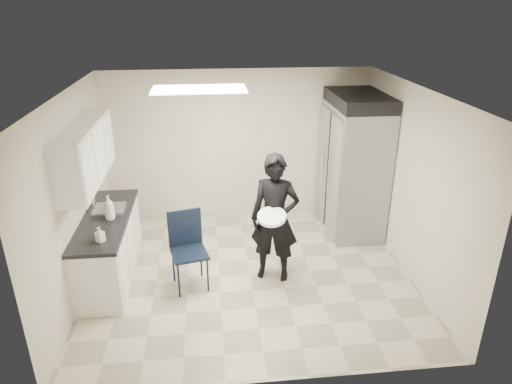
{
  "coord_description": "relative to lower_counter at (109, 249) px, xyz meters",
  "views": [
    {
      "loc": [
        -0.51,
        -5.52,
        3.64
      ],
      "look_at": [
        0.11,
        0.2,
        1.19
      ],
      "focal_mm": 32.0,
      "sensor_mm": 36.0,
      "label": 1
    }
  ],
  "objects": [
    {
      "name": "ceiling",
      "position": [
        1.95,
        -0.2,
        2.17
      ],
      "size": [
        4.5,
        4.5,
        0.0
      ],
      "primitive_type": "plane",
      "rotation": [
        3.14,
        0.0,
        0.0
      ],
      "color": "white",
      "rests_on": "back_wall"
    },
    {
      "name": "floor",
      "position": [
        1.95,
        -0.2,
        -0.43
      ],
      "size": [
        4.5,
        4.5,
        0.0
      ],
      "primitive_type": "plane",
      "color": "#B3AA8C",
      "rests_on": "ground"
    },
    {
      "name": "notice_sticker_right",
      "position": [
        -0.29,
        0.1,
        0.75
      ],
      "size": [
        0.0,
        0.12,
        0.07
      ],
      "primitive_type": "cube",
      "color": "yellow",
      "rests_on": "left_wall"
    },
    {
      "name": "back_wall",
      "position": [
        1.95,
        1.8,
        0.87
      ],
      "size": [
        4.5,
        0.0,
        4.5
      ],
      "primitive_type": "plane",
      "rotation": [
        1.57,
        0.0,
        0.0
      ],
      "color": "beige",
      "rests_on": "floor"
    },
    {
      "name": "faucet",
      "position": [
        -0.18,
        0.25,
        0.59
      ],
      "size": [
        0.02,
        0.02,
        0.24
      ],
      "primitive_type": "cylinder",
      "color": "silver",
      "rests_on": "countertop"
    },
    {
      "name": "countertop",
      "position": [
        0.0,
        0.0,
        0.46
      ],
      "size": [
        0.64,
        1.95,
        0.05
      ],
      "primitive_type": "cube",
      "color": "black",
      "rests_on": "lower_counter"
    },
    {
      "name": "man_tuxedo",
      "position": [
        2.29,
        -0.27,
        0.47
      ],
      "size": [
        0.76,
        0.62,
        1.8
      ],
      "primitive_type": "imported",
      "rotation": [
        0.0,
        0.0,
        -0.31
      ],
      "color": "black",
      "rests_on": "floor"
    },
    {
      "name": "sink",
      "position": [
        0.02,
        0.25,
        0.44
      ],
      "size": [
        0.42,
        0.4,
        0.14
      ],
      "primitive_type": "cube",
      "color": "gray",
      "rests_on": "countertop"
    },
    {
      "name": "lower_counter",
      "position": [
        0.0,
        0.0,
        0.0
      ],
      "size": [
        0.6,
        1.9,
        0.86
      ],
      "primitive_type": "cube",
      "color": "silver",
      "rests_on": "floor"
    },
    {
      "name": "commercial_fridge",
      "position": [
        3.78,
        1.07,
        0.62
      ],
      "size": [
        0.8,
        1.35,
        2.1
      ],
      "primitive_type": "cube",
      "color": "gray",
      "rests_on": "floor"
    },
    {
      "name": "towel_dispenser",
      "position": [
        -0.19,
        1.15,
        1.19
      ],
      "size": [
        0.22,
        0.3,
        0.35
      ],
      "primitive_type": "cube",
      "color": "black",
      "rests_on": "left_wall"
    },
    {
      "name": "ceiling_panel",
      "position": [
        1.35,
        0.2,
        2.14
      ],
      "size": [
        1.2,
        0.6,
        0.02
      ],
      "primitive_type": "cube",
      "color": "white",
      "rests_on": "ceiling"
    },
    {
      "name": "fridge_compressor",
      "position": [
        3.78,
        1.07,
        1.77
      ],
      "size": [
        0.8,
        1.35,
        0.2
      ],
      "primitive_type": "cube",
      "color": "black",
      "rests_on": "commercial_fridge"
    },
    {
      "name": "bucket_lid",
      "position": [
        2.21,
        -0.5,
        0.62
      ],
      "size": [
        0.47,
        0.47,
        0.05
      ],
      "primitive_type": "cylinder",
      "rotation": [
        0.0,
        0.0,
        -0.31
      ],
      "color": "white",
      "rests_on": "man_tuxedo"
    },
    {
      "name": "soap_bottle_a",
      "position": [
        0.09,
        -0.05,
        0.65
      ],
      "size": [
        0.13,
        0.13,
        0.34
      ],
      "primitive_type": "imported",
      "rotation": [
        0.0,
        0.0,
        -0.0
      ],
      "color": "silver",
      "rests_on": "countertop"
    },
    {
      "name": "notice_sticker_left",
      "position": [
        -0.29,
        -0.1,
        0.79
      ],
      "size": [
        0.0,
        0.12,
        0.07
      ],
      "primitive_type": "cube",
      "color": "yellow",
      "rests_on": "left_wall"
    },
    {
      "name": "left_wall",
      "position": [
        -0.3,
        -0.2,
        0.87
      ],
      "size": [
        0.0,
        4.0,
        4.0
      ],
      "primitive_type": "plane",
      "rotation": [
        1.57,
        0.0,
        1.57
      ],
      "color": "beige",
      "rests_on": "floor"
    },
    {
      "name": "upper_cabinets",
      "position": [
        -0.13,
        0.0,
        1.4
      ],
      "size": [
        0.35,
        1.8,
        0.75
      ],
      "primitive_type": "cube",
      "color": "silver",
      "rests_on": "left_wall"
    },
    {
      "name": "right_wall",
      "position": [
        4.2,
        -0.2,
        0.87
      ],
      "size": [
        0.0,
        4.0,
        4.0
      ],
      "primitive_type": "plane",
      "rotation": [
        1.57,
        0.0,
        -1.57
      ],
      "color": "beige",
      "rests_on": "floor"
    },
    {
      "name": "soap_bottle_b",
      "position": [
        0.08,
        -0.66,
        0.58
      ],
      "size": [
        0.12,
        0.12,
        0.19
      ],
      "primitive_type": "imported",
      "rotation": [
        0.0,
        0.0,
        -0.61
      ],
      "color": "#BAB8C5",
      "rests_on": "countertop"
    },
    {
      "name": "folding_chair",
      "position": [
        1.12,
        -0.4,
        0.08
      ],
      "size": [
        0.55,
        0.55,
        1.03
      ],
      "primitive_type": "cube",
      "rotation": [
        0.0,
        0.0,
        0.23
      ],
      "color": "black",
      "rests_on": "floor"
    }
  ]
}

